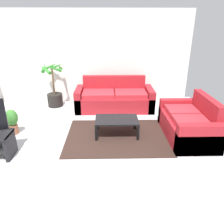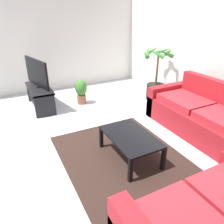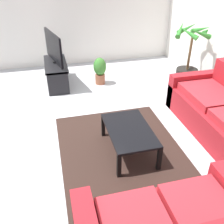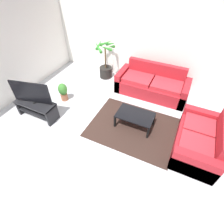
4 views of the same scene
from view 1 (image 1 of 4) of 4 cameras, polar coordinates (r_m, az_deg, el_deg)
The scene contains 8 objects.
ground_plane at distance 4.26m, azimuth -8.36°, elevation -10.62°, with size 6.60×6.60×0.00m, color #B2B2B7.
wall_back at distance 6.62m, azimuth -5.98°, elevation 14.14°, with size 6.00×0.06×2.70m, color silver.
couch_main at distance 6.15m, azimuth 0.62°, elevation 3.55°, with size 2.17×0.90×0.90m.
couch_loveseat at distance 4.92m, azimuth 19.72°, elevation -2.98°, with size 0.90×1.57×0.90m.
coffee_table at distance 4.70m, azimuth 1.25°, elevation -2.40°, with size 0.93×0.58×0.38m.
area_rug at distance 4.76m, azimuth 1.27°, elevation -6.44°, with size 2.20×1.70×0.01m, color black.
potted_palm at distance 6.55m, azimuth -15.12°, elevation 5.35°, with size 0.72×0.75×1.29m.
potted_plant_small at distance 5.23m, azimuth -25.08°, elevation -2.09°, with size 0.27×0.27×0.58m.
Camera 1 is at (0.54, -3.53, 2.32)m, focal length 34.35 mm.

